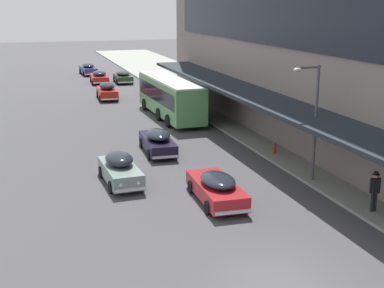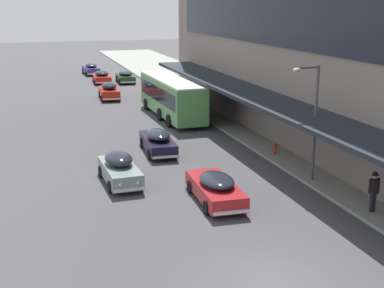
% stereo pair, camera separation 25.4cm
% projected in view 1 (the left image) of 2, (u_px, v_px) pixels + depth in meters
% --- Properties ---
extents(ground, '(240.00, 240.00, 0.00)m').
position_uv_depth(ground, '(276.00, 280.00, 18.43)').
color(ground, '#454447').
extents(transit_bus_kerbside_front, '(2.96, 11.23, 3.22)m').
position_uv_depth(transit_bus_kerbside_front, '(170.00, 95.00, 43.95)').
color(transit_bus_kerbside_front, '#559A52').
rests_on(transit_bus_kerbside_front, ground).
extents(sedan_far_back, '(1.99, 4.48, 1.67)m').
position_uv_depth(sedan_far_back, '(107.00, 91.00, 52.53)').
color(sedan_far_back, red).
rests_on(sedan_far_back, ground).
extents(sedan_second_mid, '(1.96, 4.96, 1.53)m').
position_uv_depth(sedan_second_mid, '(158.00, 141.00, 33.81)').
color(sedan_second_mid, black).
rests_on(sedan_second_mid, ground).
extents(sedan_oncoming_rear, '(2.01, 4.93, 1.49)m').
position_uv_depth(sedan_oncoming_rear, '(88.00, 69.00, 70.30)').
color(sedan_oncoming_rear, navy).
rests_on(sedan_oncoming_rear, ground).
extents(sedan_trailing_mid, '(2.02, 4.94, 1.42)m').
position_uv_depth(sedan_trailing_mid, '(217.00, 188.00, 25.48)').
color(sedan_trailing_mid, '#A91F23').
rests_on(sedan_trailing_mid, ground).
extents(sedan_lead_mid, '(1.88, 4.51, 1.63)m').
position_uv_depth(sedan_lead_mid, '(120.00, 169.00, 28.10)').
color(sedan_lead_mid, gray).
rests_on(sedan_lead_mid, ground).
extents(sedan_lead_near, '(2.17, 4.90, 1.48)m').
position_uv_depth(sedan_lead_near, '(99.00, 77.00, 63.03)').
color(sedan_lead_near, '#B01D1A').
rests_on(sedan_lead_near, ground).
extents(sedan_oncoming_front, '(2.10, 4.61, 1.41)m').
position_uv_depth(sedan_oncoming_front, '(123.00, 77.00, 63.25)').
color(sedan_oncoming_front, '#1E3922').
rests_on(sedan_oncoming_front, ground).
extents(pedestrian_at_kerb, '(0.62, 0.33, 1.86)m').
position_uv_depth(pedestrian_at_kerb, '(375.00, 189.00, 23.86)').
color(pedestrian_at_kerb, black).
rests_on(pedestrian_at_kerb, sidewalk_kerb).
extents(street_lamp, '(1.50, 0.28, 6.06)m').
position_uv_depth(street_lamp, '(313.00, 114.00, 27.46)').
color(street_lamp, '#4C4C51').
rests_on(street_lamp, sidewalk_kerb).
extents(fire_hydrant, '(0.20, 0.40, 0.70)m').
position_uv_depth(fire_hydrant, '(275.00, 148.00, 33.16)').
color(fire_hydrant, red).
rests_on(fire_hydrant, sidewalk_kerb).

